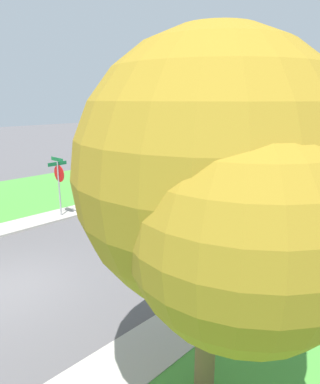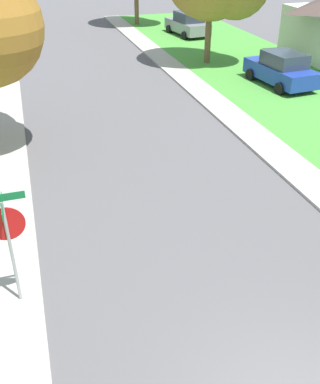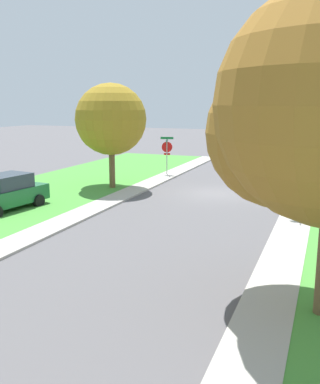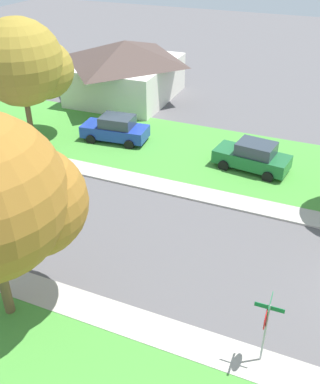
{
  "view_description": "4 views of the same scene",
  "coord_description": "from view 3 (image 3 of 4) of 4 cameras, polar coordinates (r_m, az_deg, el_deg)",
  "views": [
    {
      "loc": [
        9.3,
        -3.41,
        5.26
      ],
      "look_at": [
        -0.7,
        6.93,
        1.4
      ],
      "focal_mm": 32.54,
      "sensor_mm": 36.0,
      "label": 1
    },
    {
      "loc": [
        -3.67,
        -3.8,
        7.2
      ],
      "look_at": [
        -0.82,
        5.77,
        1.4
      ],
      "focal_mm": 42.88,
      "sensor_mm": 36.0,
      "label": 2
    },
    {
      "loc": [
        -5.87,
        23.95,
        5.14
      ],
      "look_at": [
        0.72,
        7.09,
        1.4
      ],
      "focal_mm": 40.49,
      "sensor_mm": 36.0,
      "label": 3
    },
    {
      "loc": [
        -14.6,
        3.59,
        12.55
      ],
      "look_at": [
        2.04,
        10.7,
        1.4
      ],
      "focal_mm": 41.43,
      "sensor_mm": 36.0,
      "label": 4
    }
  ],
  "objects": [
    {
      "name": "ground_plane",
      "position": [
        25.19,
        7.41,
        -0.2
      ],
      "size": [
        120.0,
        120.0,
        0.0
      ],
      "primitive_type": "plane",
      "color": "#565456"
    },
    {
      "name": "sidewalk_east",
      "position": [
        16.75,
        -19.3,
        -6.7
      ],
      "size": [
        1.4,
        56.0,
        0.1
      ],
      "primitive_type": "cube",
      "color": "#ADA89E",
      "rests_on": "ground"
    },
    {
      "name": "sidewalk_west",
      "position": [
        13.04,
        14.78,
        -11.72
      ],
      "size": [
        1.4,
        56.0,
        0.1
      ],
      "primitive_type": "cube",
      "color": "#ADA89E",
      "rests_on": "ground"
    },
    {
      "name": "stop_sign_near_corner",
      "position": [
        30.93,
        0.92,
        5.62
      ],
      "size": [
        0.9,
        0.9,
        2.77
      ],
      "color": "#9E9EA3",
      "rests_on": "ground"
    },
    {
      "name": "stop_sign_far_corner",
      "position": [
        19.93,
        17.0,
        1.77
      ],
      "size": [
        0.92,
        0.92,
        2.77
      ],
      "color": "#9E9EA3",
      "rests_on": "ground"
    },
    {
      "name": "car_green_near_corner",
      "position": [
        22.17,
        -19.74,
        -0.11
      ],
      "size": [
        2.44,
        4.49,
        1.76
      ],
      "color": "#1E6033",
      "rests_on": "ground"
    },
    {
      "name": "tree_sidewalk_mid",
      "position": [
        26.34,
        -6.78,
        9.2
      ],
      "size": [
        4.54,
        4.23,
        6.3
      ],
      "color": "brown",
      "rests_on": "ground"
    }
  ]
}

